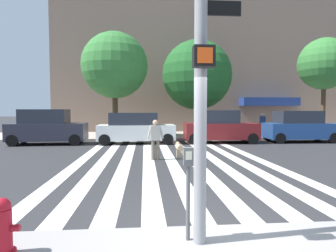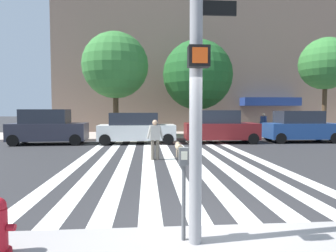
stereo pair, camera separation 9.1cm
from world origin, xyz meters
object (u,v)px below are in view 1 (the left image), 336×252
object	(u,v)px
street_tree_nearest	(115,66)
pedestrian_bystander	(263,123)
parking_meter_curbside	(188,180)
parked_car_fourth_in_line	(299,127)
pedestrian_dog_walker	(155,137)
traffic_light_pole	(202,1)
street_tree_middle	(197,75)
street_tree_further	(324,64)
parked_car_third_in_line	(220,127)
parked_car_behind_first	(136,128)
dog_on_leash	(179,147)
parked_car_near_curb	(47,127)
fire_hydrant	(2,228)

from	to	relation	value
street_tree_nearest	pedestrian_bystander	bearing A→B (deg)	3.13
parking_meter_curbside	parked_car_fourth_in_line	xyz separation A→B (m)	(9.16, 13.44, -0.06)
pedestrian_dog_walker	traffic_light_pole	bearing A→B (deg)	-87.43
street_tree_middle	street_tree_further	world-z (taller)	street_tree_further
pedestrian_dog_walker	parked_car_third_in_line	bearing A→B (deg)	54.04
traffic_light_pole	parked_car_behind_first	xyz separation A→B (m)	(-1.33, 13.58, -2.60)
traffic_light_pole	parked_car_third_in_line	xyz separation A→B (m)	(3.86, 13.59, -2.56)
parked_car_fourth_in_line	street_tree_further	bearing A→B (deg)	37.67
traffic_light_pole	street_tree_nearest	distance (m)	16.52
street_tree_middle	dog_on_leash	size ratio (longest dim) A/B	7.19
parked_car_near_curb	pedestrian_bystander	size ratio (longest dim) A/B	2.68
traffic_light_pole	parked_car_third_in_line	size ratio (longest dim) A/B	1.29
fire_hydrant	parking_meter_curbside	size ratio (longest dim) A/B	0.56
parked_car_fourth_in_line	street_tree_further	xyz separation A→B (m)	(3.12, 2.41, 4.35)
parked_car_third_in_line	street_tree_middle	bearing A→B (deg)	101.83
traffic_light_pole	fire_hydrant	xyz separation A→B (m)	(-2.64, -0.11, -3.00)
fire_hydrant	parked_car_behind_first	distance (m)	13.76
parked_car_third_in_line	street_tree_middle	xyz separation A→B (m)	(-0.77, 3.69, 3.65)
parked_car_near_curb	street_tree_nearest	distance (m)	6.10
parked_car_third_in_line	traffic_light_pole	bearing A→B (deg)	-105.86
fire_hydrant	pedestrian_dog_walker	world-z (taller)	pedestrian_dog_walker
parking_meter_curbside	pedestrian_dog_walker	size ratio (longest dim) A/B	0.83
street_tree_nearest	pedestrian_dog_walker	xyz separation A→B (m)	(2.45, -8.42, -4.14)
parked_car_fourth_in_line	parked_car_near_curb	bearing A→B (deg)	-179.99
parking_meter_curbside	fire_hydrant	bearing A→B (deg)	-174.15
fire_hydrant	parked_car_fourth_in_line	world-z (taller)	parked_car_fourth_in_line
traffic_light_pole	pedestrian_dog_walker	distance (m)	8.21
parked_car_third_in_line	street_tree_further	size ratio (longest dim) A/B	0.64
traffic_light_pole	street_tree_nearest	size ratio (longest dim) A/B	0.81
fire_hydrant	dog_on_leash	world-z (taller)	fire_hydrant
pedestrian_dog_walker	street_tree_middle	bearing A→B (deg)	70.10
parked_car_fourth_in_line	street_tree_nearest	bearing A→B (deg)	167.49
traffic_light_pole	parked_car_near_curb	world-z (taller)	traffic_light_pole
street_tree_middle	pedestrian_bystander	world-z (taller)	street_tree_middle
street_tree_nearest	dog_on_leash	distance (m)	9.85
parked_car_third_in_line	street_tree_middle	world-z (taller)	street_tree_middle
traffic_light_pole	dog_on_leash	size ratio (longest dim) A/B	5.93
parking_meter_curbside	pedestrian_bystander	size ratio (longest dim) A/B	0.83
fire_hydrant	street_tree_further	xyz separation A→B (m)	(14.75, 16.10, 4.80)
parked_car_behind_first	parking_meter_curbside	bearing A→B (deg)	-85.03
parked_car_near_curb	pedestrian_dog_walker	world-z (taller)	parked_car_near_curb
parked_car_behind_first	street_tree_middle	bearing A→B (deg)	39.91
fire_hydrant	parked_car_near_curb	distance (m)	14.24
pedestrian_dog_walker	parked_car_behind_first	bearing A→B (deg)	99.61
pedestrian_bystander	parking_meter_curbside	bearing A→B (deg)	-115.98
street_tree_further	pedestrian_bystander	size ratio (longest dim) A/B	4.29
parking_meter_curbside	pedestrian_dog_walker	bearing A→B (deg)	91.41
parking_meter_curbside	parked_car_near_curb	distance (m)	14.87
pedestrian_dog_walker	dog_on_leash	bearing A→B (deg)	23.72
traffic_light_pole	pedestrian_bystander	distance (m)	18.74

